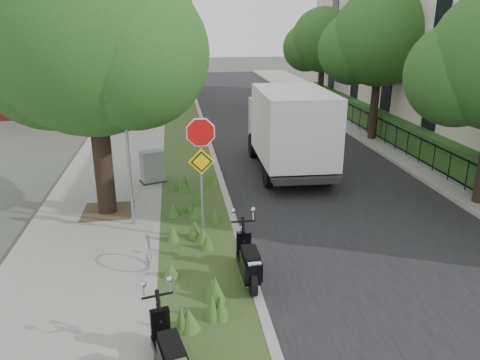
# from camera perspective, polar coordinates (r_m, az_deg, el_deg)

# --- Properties ---
(ground) EXTENTS (120.00, 120.00, 0.00)m
(ground) POSITION_cam_1_polar(r_m,az_deg,el_deg) (11.52, 2.80, -8.66)
(ground) COLOR #4C5147
(ground) RESTS_ON ground
(sidewalk_near) EXTENTS (3.50, 60.00, 0.12)m
(sidewalk_near) POSITION_cam_1_polar(r_m,az_deg,el_deg) (20.82, -14.09, 3.77)
(sidewalk_near) COLOR gray
(sidewalk_near) RESTS_ON ground
(verge) EXTENTS (2.00, 60.00, 0.12)m
(verge) POSITION_cam_1_polar(r_m,az_deg,el_deg) (20.70, -6.49, 4.14)
(verge) COLOR #2D481E
(verge) RESTS_ON ground
(kerb_near) EXTENTS (0.20, 60.00, 0.13)m
(kerb_near) POSITION_cam_1_polar(r_m,az_deg,el_deg) (20.75, -3.72, 4.27)
(kerb_near) COLOR #9E9991
(kerb_near) RESTS_ON ground
(road) EXTENTS (7.00, 60.00, 0.01)m
(road) POSITION_cam_1_polar(r_m,az_deg,el_deg) (21.30, 5.73, 4.44)
(road) COLOR black
(road) RESTS_ON ground
(kerb_far) EXTENTS (0.20, 60.00, 0.13)m
(kerb_far) POSITION_cam_1_polar(r_m,az_deg,el_deg) (22.37, 14.52, 4.79)
(kerb_far) COLOR #9E9991
(kerb_far) RESTS_ON ground
(footpath_far) EXTENTS (3.20, 60.00, 0.12)m
(footpath_far) POSITION_cam_1_polar(r_m,az_deg,el_deg) (23.07, 18.44, 4.83)
(footpath_far) COLOR gray
(footpath_far) RESTS_ON ground
(street_tree_main) EXTENTS (6.21, 5.54, 7.66)m
(street_tree_main) POSITION_cam_1_polar(r_m,az_deg,el_deg) (13.05, -18.02, 15.76)
(street_tree_main) COLOR black
(street_tree_main) RESTS_ON ground
(bare_post) EXTENTS (0.08, 0.08, 4.00)m
(bare_post) POSITION_cam_1_polar(r_m,az_deg,el_deg) (12.30, -13.49, 3.28)
(bare_post) COLOR #A5A8AD
(bare_post) RESTS_ON ground
(bike_hoop) EXTENTS (0.06, 0.78, 0.77)m
(bike_hoop) POSITION_cam_1_polar(r_m,az_deg,el_deg) (10.61, -11.16, -8.58)
(bike_hoop) COLOR #A5A8AD
(bike_hoop) RESTS_ON ground
(sign_assembly) EXTENTS (0.94, 0.08, 3.22)m
(sign_assembly) POSITION_cam_1_polar(r_m,az_deg,el_deg) (11.03, -4.74, 3.06)
(sign_assembly) COLOR #A5A8AD
(sign_assembly) RESTS_ON ground
(fence_far) EXTENTS (0.04, 24.00, 1.00)m
(fence_far) POSITION_cam_1_polar(r_m,az_deg,el_deg) (22.51, 16.30, 6.30)
(fence_far) COLOR black
(fence_far) RESTS_ON ground
(hedge_far) EXTENTS (1.00, 24.00, 1.10)m
(hedge_far) POSITION_cam_1_polar(r_m,az_deg,el_deg) (22.80, 17.92, 6.31)
(hedge_far) COLOR #20491A
(hedge_far) RESTS_ON footpath_far
(terrace_houses) EXTENTS (7.40, 26.40, 8.20)m
(terrace_houses) POSITION_cam_1_polar(r_m,az_deg,el_deg) (24.15, 26.74, 14.30)
(terrace_houses) COLOR beige
(terrace_houses) RESTS_ON ground
(brick_building) EXTENTS (9.40, 10.40, 8.30)m
(brick_building) POSITION_cam_1_polar(r_m,az_deg,el_deg) (32.90, -22.16, 15.77)
(brick_building) COLOR maroon
(brick_building) RESTS_ON ground
(far_tree_b) EXTENTS (4.83, 4.31, 6.56)m
(far_tree_b) POSITION_cam_1_polar(r_m,az_deg,el_deg) (21.97, 16.52, 15.77)
(far_tree_b) COLOR black
(far_tree_b) RESTS_ON ground
(far_tree_c) EXTENTS (4.37, 3.89, 5.93)m
(far_tree_c) POSITION_cam_1_polar(r_m,az_deg,el_deg) (29.47, 9.96, 16.10)
(far_tree_c) COLOR black
(far_tree_c) RESTS_ON ground
(scooter_near) EXTENTS (0.61, 1.70, 0.82)m
(scooter_near) POSITION_cam_1_polar(r_m,az_deg,el_deg) (7.61, -8.51, -20.72)
(scooter_near) COLOR black
(scooter_near) RESTS_ON ground
(scooter_far) EXTENTS (0.37, 1.76, 0.84)m
(scooter_far) POSITION_cam_1_polar(r_m,az_deg,el_deg) (9.81, 1.12, -10.43)
(scooter_far) COLOR black
(scooter_far) RESTS_ON ground
(box_truck) EXTENTS (2.45, 5.82, 2.60)m
(box_truck) POSITION_cam_1_polar(r_m,az_deg,el_deg) (16.98, 6.06, 6.53)
(box_truck) COLOR #262628
(box_truck) RESTS_ON ground
(utility_cabinet) EXTENTS (0.95, 0.79, 1.08)m
(utility_cabinet) POSITION_cam_1_polar(r_m,az_deg,el_deg) (15.98, -10.65, 1.56)
(utility_cabinet) COLOR #262628
(utility_cabinet) RESTS_ON ground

